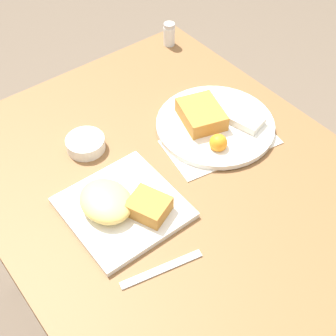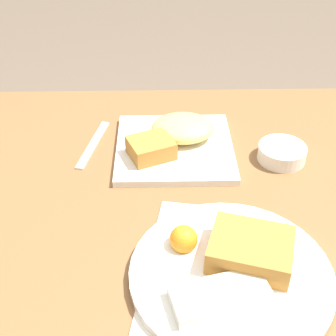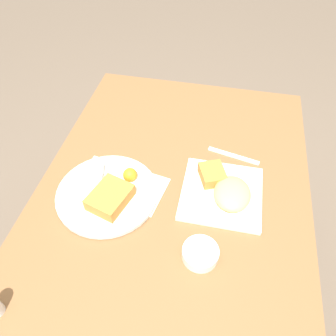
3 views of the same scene
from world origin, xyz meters
name	(u,v)px [view 2 (image 2 of 3)]	position (x,y,z in m)	size (l,w,h in m)	color
dining_table	(164,231)	(0.00, 0.00, 0.65)	(1.07, 0.82, 0.74)	brown
menu_card	(197,265)	(-0.05, 0.16, 0.74)	(0.20, 0.29, 0.00)	silver
plate_square_near	(175,140)	(-0.02, -0.15, 0.76)	(0.24, 0.24, 0.06)	white
plate_oval_far	(233,268)	(-0.10, 0.18, 0.76)	(0.30, 0.30, 0.05)	white
sauce_ramekin	(282,153)	(-0.24, -0.11, 0.76)	(0.09, 0.09, 0.03)	white
butter_knife	(93,144)	(0.14, -0.17, 0.74)	(0.05, 0.17, 0.00)	silver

